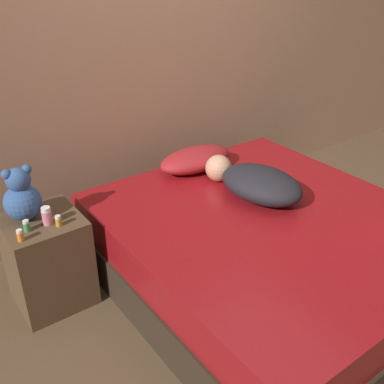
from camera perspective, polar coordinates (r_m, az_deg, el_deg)
ground_plane at (r=2.92m, az=9.14°, el=-11.27°), size 12.00×12.00×0.00m
wall_back at (r=3.26m, az=-5.01°, el=18.68°), size 8.00×0.06×2.60m
bed at (r=2.77m, az=9.52°, el=-7.41°), size 1.70×1.89×0.49m
nightstand at (r=2.73m, az=-17.78°, el=-8.28°), size 0.41×0.41×0.55m
pillow at (r=3.12m, az=0.47°, el=4.18°), size 0.55×0.29×0.15m
person_lying at (r=2.80m, az=8.11°, el=1.26°), size 0.45×0.73×0.19m
teddy_bear at (r=2.56m, az=-20.83°, el=-0.57°), size 0.20×0.20×0.31m
bottle_pink at (r=2.51m, az=-17.96°, el=-2.91°), size 0.05×0.05×0.10m
bottle_orange at (r=2.42m, az=-20.99°, el=-5.18°), size 0.03×0.03×0.06m
bottle_amber at (r=2.48m, az=-16.61°, el=-3.54°), size 0.03×0.03×0.06m
bottle_green at (r=2.49m, az=-20.27°, el=-4.06°), size 0.03×0.03×0.06m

